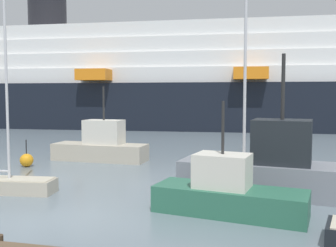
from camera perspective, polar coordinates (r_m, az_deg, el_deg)
ground_plane at (r=14.28m, az=-15.75°, el=-13.70°), size 600.00×600.00×0.00m
sailboat_0 at (r=19.05m, az=-23.24°, el=-7.94°), size 4.93×1.66×8.88m
sailboat_2 at (r=21.92m, az=12.45°, el=-6.06°), size 6.85×2.07×9.91m
fishing_boat_0 at (r=17.77m, az=15.30°, el=-6.51°), size 8.35×3.67×6.12m
fishing_boat_1 at (r=14.59m, az=8.75°, el=-10.06°), size 5.75×2.83×4.13m
fishing_boat_2 at (r=26.18m, az=-9.79°, el=-3.28°), size 6.39×2.23×4.91m
channel_buoy_0 at (r=25.20m, az=-20.04°, el=-5.07°), size 0.80×0.80×1.65m
channel_buoy_1 at (r=27.85m, az=15.37°, el=-4.18°), size 0.71×0.71×1.53m
cruise_ship at (r=53.46m, az=1.45°, el=6.00°), size 106.79×21.02×18.79m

